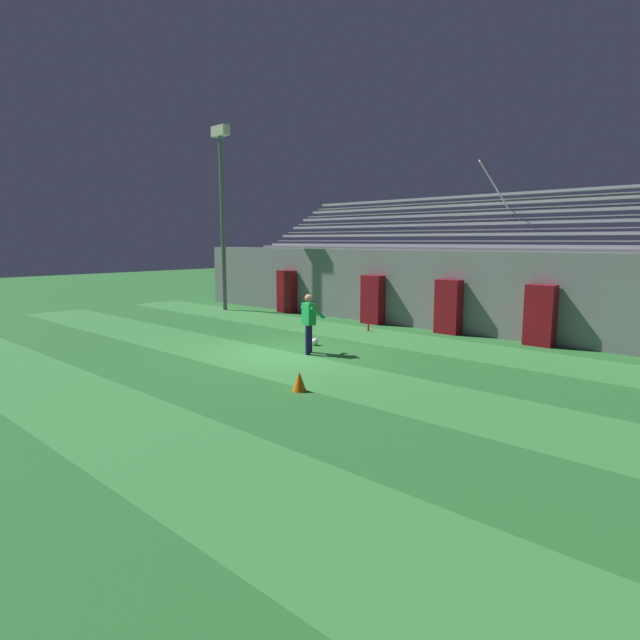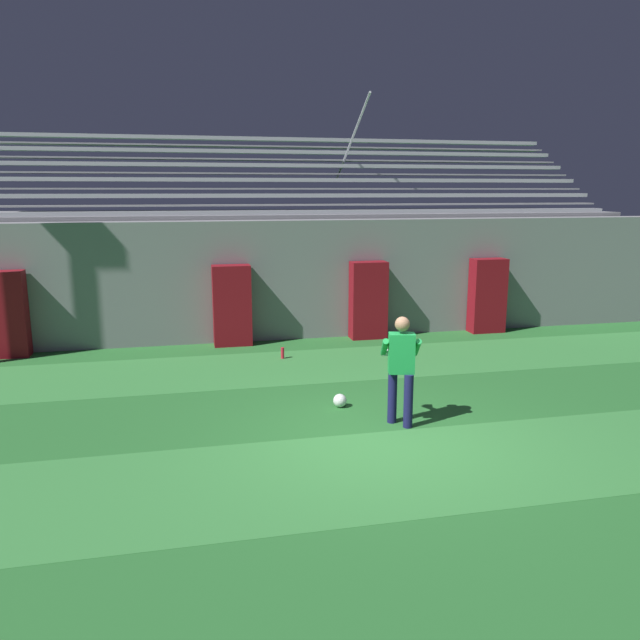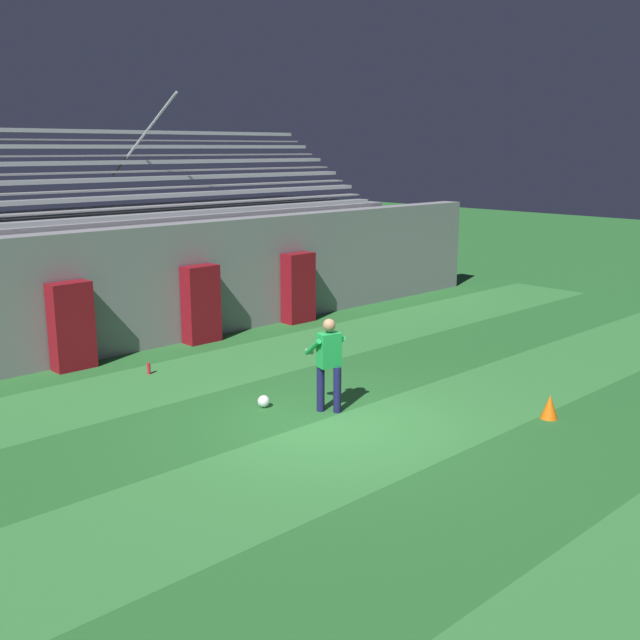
% 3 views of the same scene
% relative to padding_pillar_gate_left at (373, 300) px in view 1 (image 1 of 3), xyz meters
% --- Properties ---
extents(ground_plane, '(80.00, 80.00, 0.00)m').
position_rel_padding_pillar_gate_left_xyz_m(ground_plane, '(1.61, -5.95, -0.92)').
color(ground_plane, '#286B2D').
extents(turf_stripe_near, '(28.00, 2.47, 0.01)m').
position_rel_padding_pillar_gate_left_xyz_m(turf_stripe_near, '(1.61, -11.95, -0.92)').
color(turf_stripe_near, '#38843D').
rests_on(turf_stripe_near, ground).
extents(turf_stripe_mid, '(28.00, 2.47, 0.01)m').
position_rel_padding_pillar_gate_left_xyz_m(turf_stripe_mid, '(1.61, -7.01, -0.92)').
color(turf_stripe_mid, '#38843D').
rests_on(turf_stripe_mid, ground).
extents(turf_stripe_far, '(28.00, 2.47, 0.01)m').
position_rel_padding_pillar_gate_left_xyz_m(turf_stripe_far, '(1.61, -2.07, -0.92)').
color(turf_stripe_far, '#38843D').
rests_on(turf_stripe_far, ground).
extents(back_wall, '(24.00, 0.60, 2.80)m').
position_rel_padding_pillar_gate_left_xyz_m(back_wall, '(1.61, 0.55, 0.48)').
color(back_wall, gray).
rests_on(back_wall, ground).
extents(padding_pillar_gate_left, '(0.86, 0.44, 1.84)m').
position_rel_padding_pillar_gate_left_xyz_m(padding_pillar_gate_left, '(0.00, 0.00, 0.00)').
color(padding_pillar_gate_left, maroon).
rests_on(padding_pillar_gate_left, ground).
extents(padding_pillar_gate_right, '(0.86, 0.44, 1.84)m').
position_rel_padding_pillar_gate_left_xyz_m(padding_pillar_gate_right, '(3.22, 0.00, 0.00)').
color(padding_pillar_gate_right, maroon).
rests_on(padding_pillar_gate_right, ground).
extents(padding_pillar_far_left, '(0.86, 0.44, 1.84)m').
position_rel_padding_pillar_gate_left_xyz_m(padding_pillar_far_left, '(-4.75, 0.00, 0.00)').
color(padding_pillar_far_left, maroon).
rests_on(padding_pillar_far_left, ground).
extents(padding_pillar_far_right, '(0.86, 0.44, 1.84)m').
position_rel_padding_pillar_gate_left_xyz_m(padding_pillar_far_right, '(6.31, 0.00, 0.00)').
color(padding_pillar_far_right, maroon).
rests_on(padding_pillar_far_right, ground).
extents(bleacher_stand, '(18.00, 4.75, 5.83)m').
position_rel_padding_pillar_gate_left_xyz_m(bleacher_stand, '(1.61, 3.24, 0.59)').
color(bleacher_stand, gray).
rests_on(bleacher_stand, ground).
extents(floodlight_pole, '(0.90, 0.36, 8.09)m').
position_rel_padding_pillar_gate_left_xyz_m(floodlight_pole, '(-7.45, -1.35, 4.19)').
color(floodlight_pole, slate).
rests_on(floodlight_pole, ground).
extents(goalkeeper, '(0.67, 0.65, 1.67)m').
position_rel_padding_pillar_gate_left_xyz_m(goalkeeper, '(2.06, -5.54, 0.04)').
color(goalkeeper, '#19194C').
rests_on(goalkeeper, ground).
extents(soccer_ball, '(0.22, 0.22, 0.22)m').
position_rel_padding_pillar_gate_left_xyz_m(soccer_ball, '(1.36, -4.59, -0.81)').
color(soccer_ball, white).
rests_on(soccer_ball, ground).
extents(traffic_cone, '(0.30, 0.30, 0.42)m').
position_rel_padding_pillar_gate_left_xyz_m(traffic_cone, '(4.56, -8.39, -0.71)').
color(traffic_cone, orange).
rests_on(traffic_cone, ground).
extents(water_bottle, '(0.07, 0.07, 0.24)m').
position_rel_padding_pillar_gate_left_xyz_m(water_bottle, '(0.92, -1.43, -0.80)').
color(water_bottle, red).
rests_on(water_bottle, ground).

